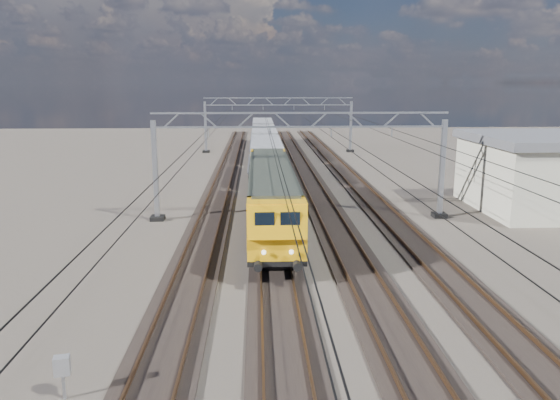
{
  "coord_description": "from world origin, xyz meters",
  "views": [
    {
      "loc": [
        -2.86,
        -31.52,
        8.94
      ],
      "look_at": [
        -1.56,
        -1.11,
        2.4
      ],
      "focal_mm": 35.0,
      "sensor_mm": 36.0,
      "label": 1
    }
  ],
  "objects_px": {
    "catenary_gantry_far": "(279,122)",
    "hopper_wagon_third": "(263,131)",
    "catenary_gantry_mid": "(300,161)",
    "trackside_cabinet": "(62,367)",
    "hopper_wagon_mid": "(264,141)",
    "locomotive": "(271,193)",
    "hopper_wagon_lead": "(266,156)"
  },
  "relations": [
    {
      "from": "catenary_gantry_far",
      "to": "hopper_wagon_third",
      "type": "height_order",
      "value": "catenary_gantry_far"
    },
    {
      "from": "hopper_wagon_third",
      "to": "hopper_wagon_lead",
      "type": "bearing_deg",
      "value": -90.0
    },
    {
      "from": "catenary_gantry_far",
      "to": "locomotive",
      "type": "distance_m",
      "value": 38.75
    },
    {
      "from": "hopper_wagon_lead",
      "to": "hopper_wagon_third",
      "type": "relative_size",
      "value": 1.0
    },
    {
      "from": "hopper_wagon_mid",
      "to": "trackside_cabinet",
      "type": "bearing_deg",
      "value": -97.34
    },
    {
      "from": "trackside_cabinet",
      "to": "hopper_wagon_third",
      "type": "bearing_deg",
      "value": 72.11
    },
    {
      "from": "locomotive",
      "to": "hopper_wagon_third",
      "type": "bearing_deg",
      "value": 90.0
    },
    {
      "from": "hopper_wagon_lead",
      "to": "hopper_wagon_third",
      "type": "bearing_deg",
      "value": 90.0
    },
    {
      "from": "catenary_gantry_far",
      "to": "catenary_gantry_mid",
      "type": "bearing_deg",
      "value": -90.0
    },
    {
      "from": "catenary_gantry_far",
      "to": "trackside_cabinet",
      "type": "bearing_deg",
      "value": -98.45
    },
    {
      "from": "catenary_gantry_far",
      "to": "hopper_wagon_lead",
      "type": "bearing_deg",
      "value": -95.45
    },
    {
      "from": "locomotive",
      "to": "hopper_wagon_third",
      "type": "relative_size",
      "value": 1.62
    },
    {
      "from": "catenary_gantry_mid",
      "to": "locomotive",
      "type": "bearing_deg",
      "value": -126.89
    },
    {
      "from": "hopper_wagon_third",
      "to": "trackside_cabinet",
      "type": "relative_size",
      "value": 9.84
    },
    {
      "from": "catenary_gantry_far",
      "to": "hopper_wagon_third",
      "type": "relative_size",
      "value": 1.53
    },
    {
      "from": "hopper_wagon_lead",
      "to": "catenary_gantry_far",
      "type": "bearing_deg",
      "value": 84.55
    },
    {
      "from": "locomotive",
      "to": "trackside_cabinet",
      "type": "bearing_deg",
      "value": -109.42
    },
    {
      "from": "catenary_gantry_mid",
      "to": "hopper_wagon_mid",
      "type": "xyz_separation_m",
      "value": [
        -2.0,
        29.23,
        -1.67
      ]
    },
    {
      "from": "hopper_wagon_lead",
      "to": "hopper_wagon_mid",
      "type": "height_order",
      "value": "same"
    },
    {
      "from": "catenary_gantry_far",
      "to": "hopper_wagon_lead",
      "type": "xyz_separation_m",
      "value": [
        -2.0,
        -20.97,
        -1.67
      ]
    },
    {
      "from": "hopper_wagon_third",
      "to": "catenary_gantry_mid",
      "type": "bearing_deg",
      "value": -87.36
    },
    {
      "from": "hopper_wagon_mid",
      "to": "hopper_wagon_third",
      "type": "height_order",
      "value": "same"
    },
    {
      "from": "hopper_wagon_mid",
      "to": "catenary_gantry_mid",
      "type": "bearing_deg",
      "value": -86.09
    },
    {
      "from": "catenary_gantry_far",
      "to": "hopper_wagon_third",
      "type": "bearing_deg",
      "value": 105.07
    },
    {
      "from": "catenary_gantry_mid",
      "to": "locomotive",
      "type": "relative_size",
      "value": 0.94
    },
    {
      "from": "catenary_gantry_mid",
      "to": "hopper_wagon_lead",
      "type": "distance_m",
      "value": 15.26
    },
    {
      "from": "catenary_gantry_mid",
      "to": "locomotive",
      "type": "distance_m",
      "value": 3.69
    },
    {
      "from": "catenary_gantry_mid",
      "to": "trackside_cabinet",
      "type": "height_order",
      "value": "catenary_gantry_mid"
    },
    {
      "from": "catenary_gantry_far",
      "to": "locomotive",
      "type": "xyz_separation_m",
      "value": [
        -2.0,
        -38.66,
        -1.58
      ]
    },
    {
      "from": "catenary_gantry_mid",
      "to": "locomotive",
      "type": "xyz_separation_m",
      "value": [
        -2.0,
        -2.66,
        -1.58
      ]
    },
    {
      "from": "hopper_wagon_mid",
      "to": "hopper_wagon_third",
      "type": "xyz_separation_m",
      "value": [
        0.0,
        14.2,
        0.0
      ]
    },
    {
      "from": "locomotive",
      "to": "hopper_wagon_lead",
      "type": "distance_m",
      "value": 17.7
    }
  ]
}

